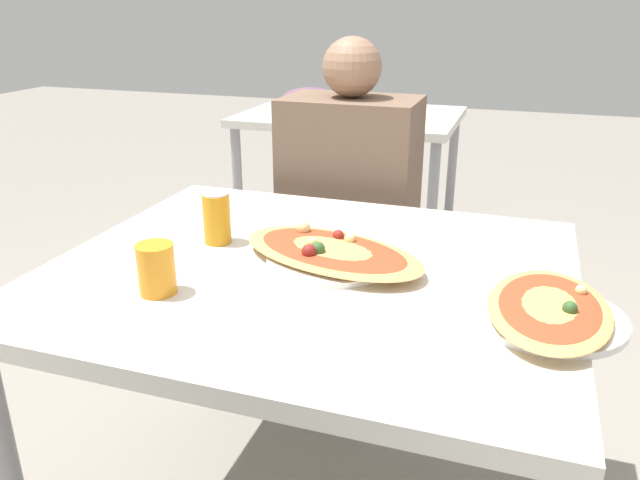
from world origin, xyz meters
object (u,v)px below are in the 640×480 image
dining_table (311,295)px  chair_far_seated (357,239)px  pizza_second (549,311)px  drink_glass (156,269)px  person_seated (349,193)px  pizza_main (331,253)px  soda_can (217,218)px

dining_table → chair_far_seated: chair_far_seated is taller
dining_table → pizza_second: pizza_second is taller
dining_table → drink_glass: drink_glass is taller
dining_table → person_seated: bearing=99.2°
chair_far_seated → pizza_main: chair_far_seated is taller
pizza_main → soda_can: 0.30m
person_seated → soda_can: person_seated is taller
chair_far_seated → drink_glass: (-0.13, -1.04, 0.30)m
dining_table → chair_far_seated: (-0.11, 0.82, -0.18)m
dining_table → soda_can: bearing=166.1°
person_seated → drink_glass: 0.94m
person_seated → pizza_main: person_seated is taller
pizza_main → dining_table: bearing=-130.9°
pizza_main → pizza_second: pizza_main is taller
chair_far_seated → soda_can: 0.83m
pizza_second → pizza_main: bearing=163.7°
person_seated → dining_table: bearing=99.2°
dining_table → soda_can: size_ratio=9.13×
soda_can → drink_glass: (0.01, -0.29, -0.01)m
person_seated → pizza_second: (0.62, -0.80, 0.06)m
soda_can → pizza_second: soda_can is taller
dining_table → person_seated: 0.71m
soda_can → drink_glass: bearing=-87.0°
drink_glass → person_seated: bearing=81.8°
soda_can → drink_glass: size_ratio=1.20×
dining_table → soda_can: 0.30m
dining_table → pizza_main: pizza_main is taller
chair_far_seated → dining_table: bearing=97.9°
person_seated → chair_far_seated: bearing=-90.0°
dining_table → soda_can: soda_can is taller
drink_glass → chair_far_seated: bearing=82.7°
pizza_second → dining_table: bearing=169.3°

